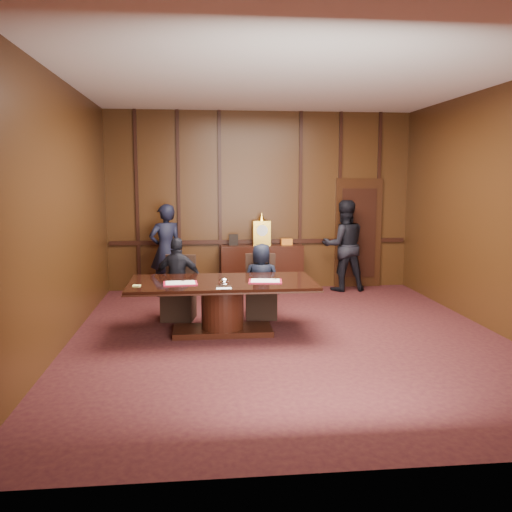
# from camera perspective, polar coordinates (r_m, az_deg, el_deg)

# --- Properties ---
(room) EXTENTS (7.00, 7.04, 3.50)m
(room) POSITION_cam_1_polar(r_m,az_deg,el_deg) (7.47, 3.86, 4.55)
(room) COLOR black
(room) RESTS_ON ground
(sideboard) EXTENTS (1.60, 0.45, 1.54)m
(sideboard) POSITION_cam_1_polar(r_m,az_deg,el_deg) (10.68, 0.59, -1.06)
(sideboard) COLOR black
(sideboard) RESTS_ON ground
(conference_table) EXTENTS (2.62, 1.32, 0.76)m
(conference_table) POSITION_cam_1_polar(r_m,az_deg,el_deg) (7.71, -3.56, -4.46)
(conference_table) COLOR black
(conference_table) RESTS_ON ground
(folder_left) EXTENTS (0.48, 0.36, 0.02)m
(folder_left) POSITION_cam_1_polar(r_m,az_deg,el_deg) (7.51, -7.97, -2.85)
(folder_left) COLOR #A60F2A
(folder_left) RESTS_ON conference_table
(folder_right) EXTENTS (0.50, 0.39, 0.02)m
(folder_right) POSITION_cam_1_polar(r_m,az_deg,el_deg) (7.59, 0.99, -2.65)
(folder_right) COLOR #A60F2A
(folder_right) RESTS_ON conference_table
(inkstand) EXTENTS (0.20, 0.14, 0.12)m
(inkstand) POSITION_cam_1_polar(r_m,az_deg,el_deg) (7.20, -3.42, -2.87)
(inkstand) COLOR white
(inkstand) RESTS_ON conference_table
(notepad) EXTENTS (0.11, 0.09, 0.01)m
(notepad) POSITION_cam_1_polar(r_m,az_deg,el_deg) (7.45, -12.46, -3.06)
(notepad) COLOR #F4F477
(notepad) RESTS_ON conference_table
(chair_left) EXTENTS (0.56, 0.56, 0.99)m
(chair_left) POSITION_cam_1_polar(r_m,az_deg,el_deg) (8.61, -8.10, -4.68)
(chair_left) COLOR black
(chair_left) RESTS_ON ground
(chair_right) EXTENTS (0.51, 0.51, 0.99)m
(chair_right) POSITION_cam_1_polar(r_m,az_deg,el_deg) (8.66, 0.53, -4.52)
(chair_right) COLOR black
(chair_right) RESTS_ON ground
(signatory_left) EXTENTS (0.80, 0.43, 1.30)m
(signatory_left) POSITION_cam_1_polar(r_m,az_deg,el_deg) (8.46, -8.20, -2.43)
(signatory_left) COLOR black
(signatory_left) RESTS_ON ground
(signatory_right) EXTENTS (0.65, 0.49, 1.19)m
(signatory_right) POSITION_cam_1_polar(r_m,az_deg,el_deg) (8.52, 0.58, -2.65)
(signatory_right) COLOR black
(signatory_right) RESTS_ON ground
(witness_left) EXTENTS (0.74, 0.62, 1.73)m
(witness_left) POSITION_cam_1_polar(r_m,az_deg,el_deg) (10.26, -9.47, 0.60)
(witness_left) COLOR black
(witness_left) RESTS_ON ground
(witness_right) EXTENTS (0.88, 0.70, 1.78)m
(witness_right) POSITION_cam_1_polar(r_m,az_deg,el_deg) (10.77, 9.22, 1.09)
(witness_right) COLOR black
(witness_right) RESTS_ON ground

